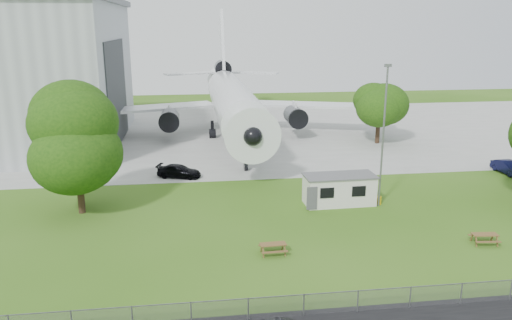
{
  "coord_description": "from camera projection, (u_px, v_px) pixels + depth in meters",
  "views": [
    {
      "loc": [
        -7.65,
        -32.7,
        15.19
      ],
      "look_at": [
        -2.28,
        8.0,
        4.0
      ],
      "focal_mm": 35.0,
      "sensor_mm": 36.0,
      "label": 1
    }
  ],
  "objects": [
    {
      "name": "tree_far_apron",
      "position": [
        379.0,
        104.0,
        64.58
      ],
      "size": [
        6.58,
        6.58,
        8.49
      ],
      "color": "#382619",
      "rests_on": "ground"
    },
    {
      "name": "site_cabin",
      "position": [
        339.0,
        189.0,
        43.38
      ],
      "size": [
        6.79,
        2.88,
        2.62
      ],
      "color": "silver",
      "rests_on": "ground"
    },
    {
      "name": "tree_west_small",
      "position": [
        77.0,
        156.0,
        40.35
      ],
      "size": [
        7.37,
        7.37,
        8.61
      ],
      "color": "#382619",
      "rests_on": "ground"
    },
    {
      "name": "concrete_apron",
      "position": [
        245.0,
        132.0,
        72.58
      ],
      "size": [
        120.0,
        46.0,
        0.03
      ],
      "primitive_type": "cube",
      "color": "#B7B7B2",
      "rests_on": "ground"
    },
    {
      "name": "fence",
      "position": [
        339.0,
        313.0,
        27.15
      ],
      "size": [
        58.0,
        0.04,
        1.3
      ],
      "primitive_type": "cube",
      "color": "gray",
      "rests_on": "ground"
    },
    {
      "name": "lamp_mast",
      "position": [
        383.0,
        138.0,
        41.63
      ],
      "size": [
        0.16,
        0.16,
        12.0
      ],
      "primitive_type": "cylinder",
      "color": "slate",
      "rests_on": "ground"
    },
    {
      "name": "tree_west_big",
      "position": [
        73.0,
        118.0,
        41.01
      ],
      "size": [
        8.45,
        8.45,
        12.0
      ],
      "color": "#382619",
      "rests_on": "ground"
    },
    {
      "name": "car_apron_van",
      "position": [
        179.0,
        171.0,
        51.02
      ],
      "size": [
        4.84,
        3.12,
        1.3
      ],
      "primitive_type": "imported",
      "rotation": [
        0.0,
        0.0,
        1.26
      ],
      "color": "black",
      "rests_on": "ground"
    },
    {
      "name": "ground",
      "position": [
        301.0,
        241.0,
        36.24
      ],
      "size": [
        160.0,
        160.0,
        0.0
      ],
      "primitive_type": "plane",
      "color": "#507B26"
    },
    {
      "name": "car_ne_sedan",
      "position": [
        508.0,
        168.0,
        52.26
      ],
      "size": [
        1.67,
        4.2,
        1.36
      ],
      "primitive_type": "imported",
      "rotation": [
        0.0,
        0.0,
        0.06
      ],
      "color": "black",
      "rests_on": "ground"
    },
    {
      "name": "airliner",
      "position": [
        232.0,
        99.0,
        68.9
      ],
      "size": [
        46.36,
        47.73,
        17.69
      ],
      "color": "white",
      "rests_on": "ground"
    },
    {
      "name": "picnic_east",
      "position": [
        484.0,
        244.0,
        35.72
      ],
      "size": [
        1.95,
        1.68,
        0.76
      ],
      "primitive_type": null,
      "rotation": [
        0.0,
        0.0,
        -0.11
      ],
      "color": "brown",
      "rests_on": "ground"
    },
    {
      "name": "picnic_west",
      "position": [
        273.0,
        254.0,
        34.15
      ],
      "size": [
        1.86,
        1.58,
        0.76
      ],
      "primitive_type": null,
      "rotation": [
        0.0,
        0.0,
        0.04
      ],
      "color": "brown",
      "rests_on": "ground"
    }
  ]
}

